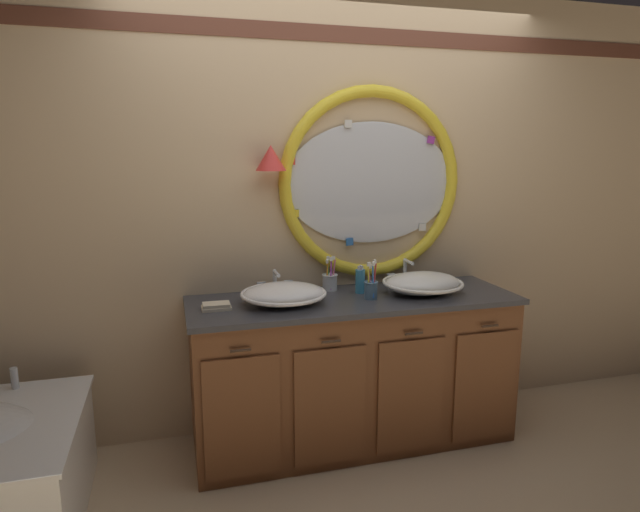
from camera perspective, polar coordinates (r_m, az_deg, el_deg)
ground_plane at (r=3.18m, az=4.65°, el=-20.81°), size 14.00×14.00×0.00m
back_wall_assembly at (r=3.28m, az=1.73°, el=4.78°), size 6.40×0.26×2.60m
vanity_counter at (r=3.20m, az=3.50°, el=-11.83°), size 1.85×0.63×0.86m
sink_basin_left at (r=2.91m, az=-3.86°, el=-4.00°), size 0.46×0.46×0.11m
sink_basin_right at (r=3.17m, az=10.77°, el=-2.82°), size 0.47×0.47×0.12m
faucet_set_left at (r=3.14m, az=-4.76°, el=-2.93°), size 0.21×0.13×0.14m
faucet_set_right at (r=3.38m, az=8.99°, el=-1.89°), size 0.24×0.13×0.16m
toothbrush_holder_left at (r=3.20m, az=1.04°, el=-2.64°), size 0.09×0.09×0.21m
toothbrush_holder_right at (r=3.02m, az=5.39°, el=-3.40°), size 0.08×0.08×0.22m
soap_dispenser at (r=3.14m, az=4.26°, el=-2.59°), size 0.06×0.06×0.17m
folded_hand_towel at (r=2.88m, az=-10.88°, el=-5.25°), size 0.15×0.10×0.03m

